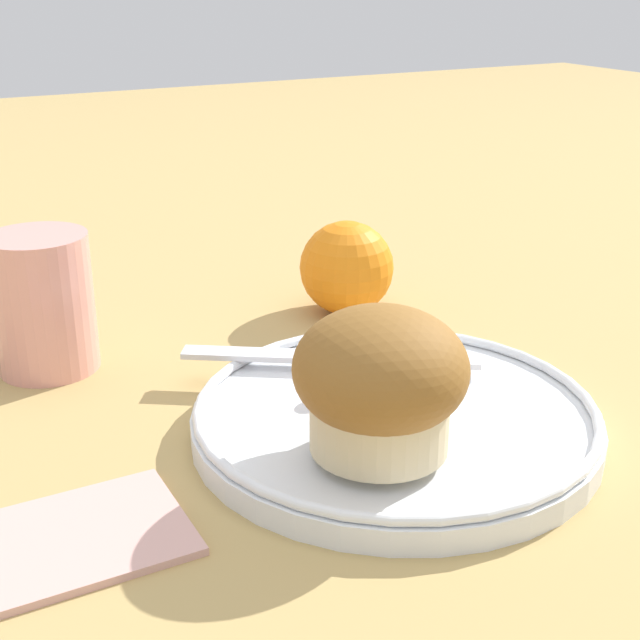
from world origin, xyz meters
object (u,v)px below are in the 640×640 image
Objects in this scene: butter_knife at (330,357)px; juice_glass at (43,303)px; orange_fruit at (347,268)px; muffin at (380,382)px.

juice_glass is (-0.15, 0.12, 0.02)m from butter_knife.
butter_knife is 0.13m from orange_fruit.
juice_glass reaches higher than orange_fruit.
muffin is at bearing -72.59° from butter_knife.
muffin is 0.24m from orange_fruit.
butter_knife is (0.03, 0.11, -0.03)m from muffin.
butter_knife is 2.30× the size of orange_fruit.
juice_glass is at bearing 117.95° from muffin.
muffin reaches higher than juice_glass.
butter_knife is 0.19m from juice_glass.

